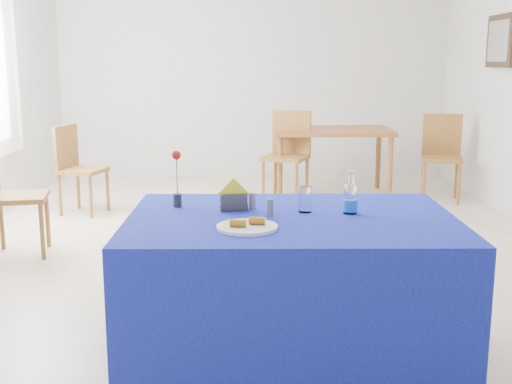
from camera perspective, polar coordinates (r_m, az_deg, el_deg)
floor at (r=5.15m, az=-0.22°, el=-5.41°), size 7.00×7.00×0.00m
room_shell at (r=4.94m, az=-0.23°, el=14.39°), size 7.00×7.00×7.00m
picture_frame at (r=6.99m, az=20.96°, el=12.42°), size 0.06×0.64×0.52m
picture_art at (r=6.98m, az=20.77°, el=12.44°), size 0.02×0.52×0.40m
plate at (r=2.90m, az=-0.80°, el=-3.14°), size 0.28×0.28×0.01m
drinking_glass at (r=3.22m, az=4.39°, el=-0.65°), size 0.07×0.07×0.13m
salt_shaker at (r=3.28m, az=-0.33°, el=-0.81°), size 0.03×0.03×0.08m
pepper_shaker at (r=3.14m, az=1.26°, el=-1.36°), size 0.03×0.03×0.08m
blue_table at (r=3.25m, az=3.10°, el=-8.71°), size 1.60×1.10×0.76m
water_bottle at (r=3.21m, az=8.39°, el=-0.66°), size 0.07×0.07×0.21m
napkin_holder at (r=3.25m, az=-1.98°, el=-0.80°), size 0.16×0.08×0.17m
rose_vase at (r=3.33m, az=-7.04°, el=1.04°), size 0.05×0.05×0.30m
oak_table at (r=7.34m, az=6.77°, el=5.02°), size 1.34×0.87×0.76m
chair_bg_left at (r=6.99m, az=2.88°, el=3.81°), size 0.57×0.57×0.98m
chair_bg_right at (r=7.32m, az=16.18°, el=3.55°), size 0.50×0.50×0.94m
chair_win_a at (r=5.33m, az=-21.28°, el=0.33°), size 0.49×0.49×0.93m
chair_win_b at (r=6.64m, az=-15.75°, el=2.51°), size 0.49×0.49×0.88m
banana_pieces at (r=2.90m, az=-0.71°, el=-2.68°), size 0.16×0.09×0.03m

